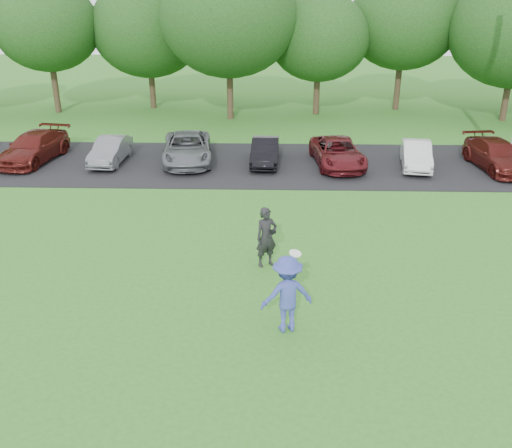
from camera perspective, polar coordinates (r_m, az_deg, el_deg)
The scene contains 6 objects.
ground at distance 13.28m, azimuth -0.45°, elevation -11.27°, with size 100.00×100.00×0.00m, color #2F7120.
parking_lot at distance 25.06m, azimuth 0.64°, elevation 6.03°, with size 32.00×6.50×0.03m, color black.
frisbee_player at distance 13.07m, azimuth 3.13°, elevation -7.01°, with size 1.36×0.99×2.14m.
camera_bystander at distance 15.92m, azimuth 1.05°, elevation -1.33°, with size 0.76×0.67×1.75m.
parked_cars at distance 24.81m, azimuth 0.87°, elevation 7.31°, with size 28.41×5.03×1.24m.
tree_row at distance 33.76m, azimuth 3.72°, elevation 19.03°, with size 42.39×9.85×8.64m.
Camera 1 is at (0.42, -10.88, 7.60)m, focal length 40.00 mm.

